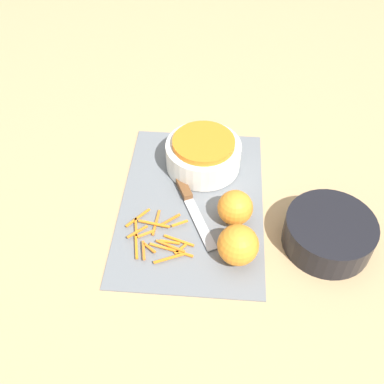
{
  "coord_description": "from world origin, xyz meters",
  "views": [
    {
      "loc": [
        0.66,
        0.05,
        0.75
      ],
      "look_at": [
        0.0,
        0.0,
        0.04
      ],
      "focal_mm": 42.0,
      "sensor_mm": 36.0,
      "label": 1
    }
  ],
  "objects": [
    {
      "name": "orange_right",
      "position": [
        0.14,
        0.1,
        0.05
      ],
      "size": [
        0.08,
        0.08,
        0.08
      ],
      "color": "orange",
      "rests_on": "cutting_board"
    },
    {
      "name": "orange_left",
      "position": [
        0.04,
        0.09,
        0.04
      ],
      "size": [
        0.08,
        0.08,
        0.08
      ],
      "color": "orange",
      "rests_on": "cutting_board"
    },
    {
      "name": "bowl_dark",
      "position": [
        0.09,
        0.28,
        0.03
      ],
      "size": [
        0.18,
        0.18,
        0.07
      ],
      "color": "black",
      "rests_on": "ground_plane"
    },
    {
      "name": "peel_pile",
      "position": [
        0.11,
        -0.06,
        0.01
      ],
      "size": [
        0.14,
        0.15,
        0.01
      ],
      "color": "orange",
      "rests_on": "cutting_board"
    },
    {
      "name": "cutting_board",
      "position": [
        0.0,
        0.0,
        0.0
      ],
      "size": [
        0.47,
        0.31,
        0.01
      ],
      "color": "slate",
      "rests_on": "ground_plane"
    },
    {
      "name": "ground_plane",
      "position": [
        0.0,
        0.0,
        0.0
      ],
      "size": [
        4.0,
        4.0,
        0.0
      ],
      "primitive_type": "plane",
      "color": "tan"
    },
    {
      "name": "knife",
      "position": [
        -0.02,
        -0.02,
        0.01
      ],
      "size": [
        0.23,
        0.12,
        0.02
      ],
      "rotation": [
        0.0,
        0.0,
        0.43
      ],
      "color": "brown",
      "rests_on": "cutting_board"
    },
    {
      "name": "bowl_speckled",
      "position": [
        -0.12,
        0.02,
        0.04
      ],
      "size": [
        0.18,
        0.18,
        0.08
      ],
      "color": "silver",
      "rests_on": "cutting_board"
    }
  ]
}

